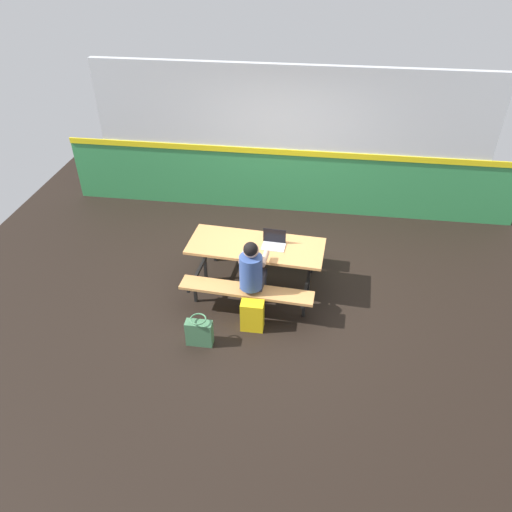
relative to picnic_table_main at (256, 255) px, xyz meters
name	(u,v)px	position (x,y,z in m)	size (l,w,h in m)	color
ground_plane	(273,288)	(0.25, 0.00, -0.59)	(10.00, 10.00, 0.02)	black
accent_backdrop	(289,146)	(0.25, 2.37, 0.67)	(8.00, 0.14, 2.60)	#338C4C
picnic_table_main	(256,255)	(0.00, 0.00, 0.00)	(1.95, 1.67, 0.74)	tan
student_nearer	(252,271)	(0.03, -0.56, 0.13)	(0.38, 0.53, 1.21)	#2D2D38
laptop_silver	(274,243)	(0.25, 0.02, 0.21)	(0.33, 0.24, 0.22)	silver
backpack_dark	(252,316)	(0.07, -0.88, -0.36)	(0.30, 0.22, 0.44)	yellow
tote_bag_bright	(199,332)	(-0.55, -1.26, -0.38)	(0.34, 0.21, 0.43)	#3F724C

